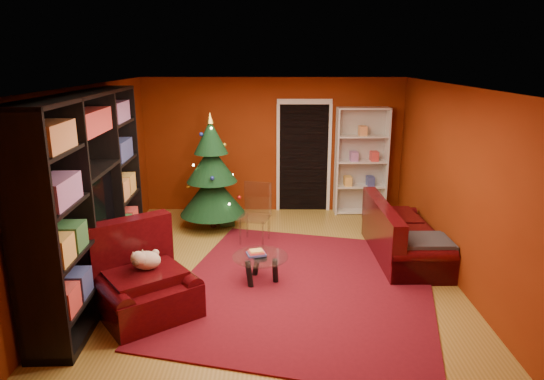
{
  "coord_description": "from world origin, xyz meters",
  "views": [
    {
      "loc": [
        0.05,
        -6.55,
        2.96
      ],
      "look_at": [
        0.0,
        0.4,
        1.05
      ],
      "focal_mm": 32.0,
      "sensor_mm": 36.0,
      "label": 1
    }
  ],
  "objects_px": {
    "media_unit": "(90,197)",
    "coffee_table": "(260,269)",
    "christmas_tree": "(212,173)",
    "dog": "(146,260)",
    "white_bookshelf": "(361,162)",
    "rug": "(304,287)",
    "sofa": "(405,230)",
    "armchair": "(145,280)",
    "gift_box_green": "(227,218)",
    "gift_box_red": "(224,210)",
    "acrylic_chair": "(255,217)"
  },
  "relations": [
    {
      "from": "media_unit",
      "to": "sofa",
      "type": "height_order",
      "value": "media_unit"
    },
    {
      "from": "armchair",
      "to": "acrylic_chair",
      "type": "bearing_deg",
      "value": 25.33
    },
    {
      "from": "media_unit",
      "to": "acrylic_chair",
      "type": "relative_size",
      "value": 3.7
    },
    {
      "from": "gift_box_red",
      "to": "armchair",
      "type": "height_order",
      "value": "armchair"
    },
    {
      "from": "christmas_tree",
      "to": "sofa",
      "type": "bearing_deg",
      "value": -23.2
    },
    {
      "from": "acrylic_chair",
      "to": "christmas_tree",
      "type": "bearing_deg",
      "value": 148.78
    },
    {
      "from": "christmas_tree",
      "to": "dog",
      "type": "distance_m",
      "value": 3.04
    },
    {
      "from": "gift_box_red",
      "to": "armchair",
      "type": "relative_size",
      "value": 0.22
    },
    {
      "from": "rug",
      "to": "sofa",
      "type": "height_order",
      "value": "sofa"
    },
    {
      "from": "sofa",
      "to": "coffee_table",
      "type": "bearing_deg",
      "value": 111.23
    },
    {
      "from": "armchair",
      "to": "dog",
      "type": "height_order",
      "value": "armchair"
    },
    {
      "from": "armchair",
      "to": "media_unit",
      "type": "bearing_deg",
      "value": 105.31
    },
    {
      "from": "acrylic_chair",
      "to": "gift_box_green",
      "type": "bearing_deg",
      "value": 135.41
    },
    {
      "from": "gift_box_red",
      "to": "dog",
      "type": "xyz_separation_m",
      "value": [
        -0.53,
        -3.59,
        0.53
      ]
    },
    {
      "from": "armchair",
      "to": "acrylic_chair",
      "type": "xyz_separation_m",
      "value": [
        1.19,
        2.27,
        0.01
      ]
    },
    {
      "from": "media_unit",
      "to": "sofa",
      "type": "relative_size",
      "value": 1.65
    },
    {
      "from": "christmas_tree",
      "to": "white_bookshelf",
      "type": "xyz_separation_m",
      "value": [
        2.76,
        0.87,
        0.02
      ]
    },
    {
      "from": "gift_box_red",
      "to": "rug",
      "type": "bearing_deg",
      "value": -65.21
    },
    {
      "from": "rug",
      "to": "coffee_table",
      "type": "distance_m",
      "value": 0.63
    },
    {
      "from": "rug",
      "to": "dog",
      "type": "height_order",
      "value": "dog"
    },
    {
      "from": "armchair",
      "to": "white_bookshelf",
      "type": "bearing_deg",
      "value": 14.04
    },
    {
      "from": "rug",
      "to": "gift_box_green",
      "type": "bearing_deg",
      "value": 117.02
    },
    {
      "from": "gift_box_green",
      "to": "armchair",
      "type": "bearing_deg",
      "value": -101.18
    },
    {
      "from": "christmas_tree",
      "to": "gift_box_green",
      "type": "height_order",
      "value": "christmas_tree"
    },
    {
      "from": "sofa",
      "to": "white_bookshelf",
      "type": "bearing_deg",
      "value": 7.16
    },
    {
      "from": "armchair",
      "to": "dog",
      "type": "distance_m",
      "value": 0.23
    },
    {
      "from": "gift_box_green",
      "to": "armchair",
      "type": "height_order",
      "value": "armchair"
    },
    {
      "from": "media_unit",
      "to": "coffee_table",
      "type": "xyz_separation_m",
      "value": [
        2.12,
        0.23,
        -1.08
      ]
    },
    {
      "from": "gift_box_green",
      "to": "sofa",
      "type": "xyz_separation_m",
      "value": [
        2.86,
        -1.45,
        0.3
      ]
    },
    {
      "from": "media_unit",
      "to": "white_bookshelf",
      "type": "distance_m",
      "value": 5.18
    },
    {
      "from": "christmas_tree",
      "to": "gift_box_green",
      "type": "distance_m",
      "value": 0.91
    },
    {
      "from": "rug",
      "to": "media_unit",
      "type": "relative_size",
      "value": 1.16
    },
    {
      "from": "armchair",
      "to": "coffee_table",
      "type": "bearing_deg",
      "value": -4.49
    },
    {
      "from": "media_unit",
      "to": "gift_box_green",
      "type": "relative_size",
      "value": 12.87
    },
    {
      "from": "gift_box_green",
      "to": "white_bookshelf",
      "type": "bearing_deg",
      "value": 16.38
    },
    {
      "from": "christmas_tree",
      "to": "sofa",
      "type": "relative_size",
      "value": 1.03
    },
    {
      "from": "christmas_tree",
      "to": "gift_box_green",
      "type": "xyz_separation_m",
      "value": [
        0.22,
        0.13,
        -0.88
      ]
    },
    {
      "from": "rug",
      "to": "christmas_tree",
      "type": "distance_m",
      "value": 2.98
    },
    {
      "from": "christmas_tree",
      "to": "armchair",
      "type": "height_order",
      "value": "christmas_tree"
    },
    {
      "from": "armchair",
      "to": "acrylic_chair",
      "type": "distance_m",
      "value": 2.56
    },
    {
      "from": "white_bookshelf",
      "to": "coffee_table",
      "type": "bearing_deg",
      "value": -122.74
    },
    {
      "from": "rug",
      "to": "media_unit",
      "type": "height_order",
      "value": "media_unit"
    },
    {
      "from": "gift_box_red",
      "to": "gift_box_green",
      "type": "bearing_deg",
      "value": -78.47
    },
    {
      "from": "rug",
      "to": "christmas_tree",
      "type": "relative_size",
      "value": 1.85
    },
    {
      "from": "dog",
      "to": "armchair",
      "type": "bearing_deg",
      "value": -135.0
    },
    {
      "from": "white_bookshelf",
      "to": "armchair",
      "type": "bearing_deg",
      "value": -130.71
    },
    {
      "from": "armchair",
      "to": "rug",
      "type": "bearing_deg",
      "value": -17.32
    },
    {
      "from": "gift_box_green",
      "to": "media_unit",
      "type": "bearing_deg",
      "value": -119.12
    },
    {
      "from": "christmas_tree",
      "to": "white_bookshelf",
      "type": "relative_size",
      "value": 0.98
    },
    {
      "from": "white_bookshelf",
      "to": "coffee_table",
      "type": "relative_size",
      "value": 2.8
    }
  ]
}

